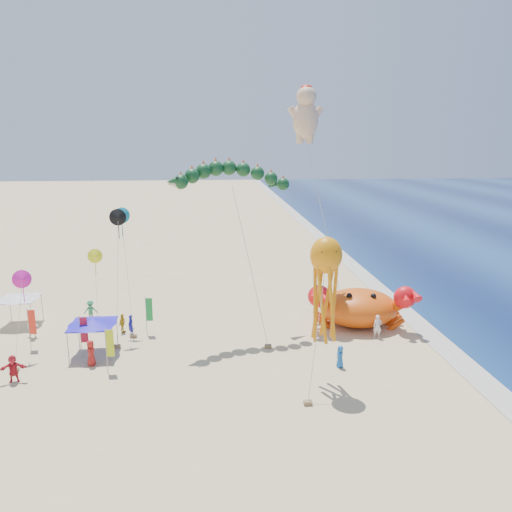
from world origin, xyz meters
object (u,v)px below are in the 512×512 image
at_px(octopus_kite, 325,281).
at_px(canopy_blue, 92,322).
at_px(dragon_kite, 230,180).
at_px(cherub_kite, 306,113).
at_px(canopy_white, 19,296).
at_px(crab_inflatable, 359,306).

bearing_deg(octopus_kite, canopy_blue, 159.64).
xyz_separation_m(dragon_kite, octopus_kite, (5.46, -9.53, -5.52)).
relative_size(dragon_kite, cherub_kite, 0.68).
relative_size(cherub_kite, canopy_blue, 5.78).
bearing_deg(cherub_kite, octopus_kite, -94.76).
xyz_separation_m(dragon_kite, canopy_white, (-17.83, 2.99, -9.85)).
bearing_deg(octopus_kite, canopy_white, 151.74).
distance_m(dragon_kite, octopus_kite, 12.30).
distance_m(cherub_kite, octopus_kite, 17.70).
height_order(dragon_kite, canopy_blue, dragon_kite).
xyz_separation_m(dragon_kite, cherub_kite, (6.63, 4.49, 5.22)).
bearing_deg(dragon_kite, cherub_kite, 34.10).
bearing_deg(crab_inflatable, cherub_kite, 132.47).
bearing_deg(crab_inflatable, dragon_kite, -179.69).
bearing_deg(canopy_blue, crab_inflatable, 10.14).
xyz_separation_m(crab_inflatable, canopy_blue, (-20.96, -3.75, 0.75)).
relative_size(crab_inflatable, octopus_kite, 0.91).
bearing_deg(canopy_white, octopus_kite, -28.26).
xyz_separation_m(dragon_kite, canopy_blue, (-10.27, -3.69, -9.85)).
bearing_deg(crab_inflatable, octopus_kite, -118.59).
relative_size(dragon_kite, octopus_kite, 1.40).
bearing_deg(dragon_kite, canopy_blue, -160.23).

